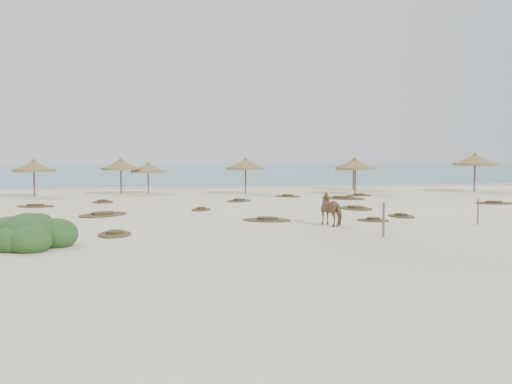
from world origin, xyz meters
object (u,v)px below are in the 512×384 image
palapa_0 (34,167)px  palapa_1 (121,165)px  horse (333,209)px  bush (30,235)px

palapa_0 → palapa_1: palapa_1 is taller
horse → bush: 11.92m
palapa_1 → horse: palapa_1 is taller
horse → bush: horse is taller
bush → palapa_1: bearing=86.8°
bush → horse: bearing=18.7°
palapa_0 → palapa_1: bearing=16.0°
palapa_0 → bush: (4.40, -22.06, -1.65)m
palapa_1 → palapa_0: bearing=-164.0°
palapa_0 → palapa_1: size_ratio=0.93×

